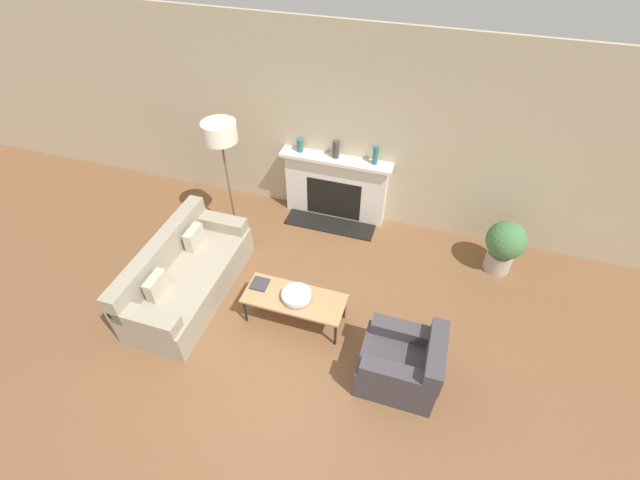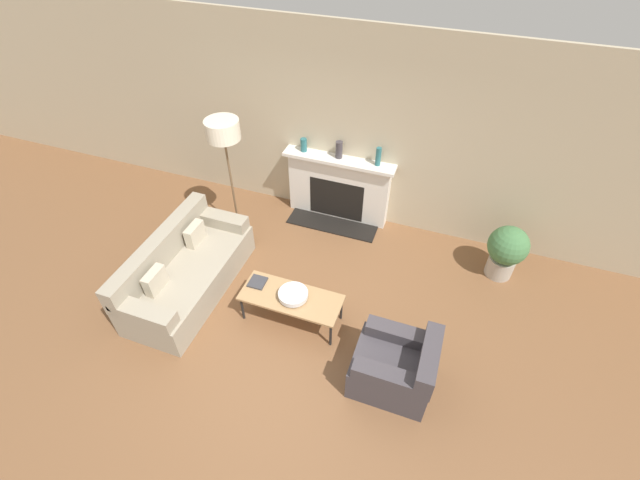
% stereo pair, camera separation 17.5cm
% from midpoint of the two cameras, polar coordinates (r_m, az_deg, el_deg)
% --- Properties ---
extents(ground_plane, '(18.00, 18.00, 0.00)m').
position_cam_midpoint_polar(ground_plane, '(5.36, -4.55, -12.80)').
color(ground_plane, brown).
extents(wall_back, '(18.00, 0.06, 2.90)m').
position_cam_midpoint_polar(wall_back, '(6.24, 4.47, 14.38)').
color(wall_back, '#BCAD8E').
rests_on(wall_back, ground_plane).
extents(fireplace, '(1.68, 0.59, 1.07)m').
position_cam_midpoint_polar(fireplace, '(6.63, 3.20, 6.83)').
color(fireplace, silver).
rests_on(fireplace, ground_plane).
extents(couch, '(0.88, 1.97, 0.82)m').
position_cam_midpoint_polar(couch, '(5.86, -16.67, -4.05)').
color(couch, '#9E937F').
rests_on(couch, ground_plane).
extents(armchair_near, '(0.84, 0.72, 0.76)m').
position_cam_midpoint_polar(armchair_near, '(4.86, 11.17, -16.28)').
color(armchair_near, '#423D42').
rests_on(armchair_near, ground_plane).
extents(coffee_table, '(1.23, 0.49, 0.42)m').
position_cam_midpoint_polar(coffee_table, '(5.22, -2.90, -7.82)').
color(coffee_table, tan).
rests_on(coffee_table, ground_plane).
extents(bowl, '(0.36, 0.36, 0.09)m').
position_cam_midpoint_polar(bowl, '(5.15, -2.62, -7.28)').
color(bowl, silver).
rests_on(bowl, coffee_table).
extents(book, '(0.21, 0.21, 0.02)m').
position_cam_midpoint_polar(book, '(5.37, -7.40, -5.60)').
color(book, '#38383D').
rests_on(book, coffee_table).
extents(floor_lamp, '(0.46, 0.46, 1.83)m').
position_cam_midpoint_polar(floor_lamp, '(5.89, -11.85, 13.24)').
color(floor_lamp, brown).
rests_on(floor_lamp, ground_plane).
extents(mantel_vase_left, '(0.10, 0.10, 0.20)m').
position_cam_midpoint_polar(mantel_vase_left, '(6.44, -1.39, 12.56)').
color(mantel_vase_left, '#28666B').
rests_on(mantel_vase_left, fireplace).
extents(mantel_vase_center_left, '(0.10, 0.10, 0.26)m').
position_cam_midpoint_polar(mantel_vase_center_left, '(6.28, 3.37, 11.92)').
color(mantel_vase_center_left, '#3D383D').
rests_on(mantel_vase_center_left, fireplace).
extents(mantel_vase_center_right, '(0.08, 0.08, 0.27)m').
position_cam_midpoint_polar(mantel_vase_center_right, '(6.16, 8.60, 10.94)').
color(mantel_vase_center_right, '#28666B').
rests_on(mantel_vase_center_right, fireplace).
extents(potted_plant, '(0.53, 0.53, 0.80)m').
position_cam_midpoint_polar(potted_plant, '(6.24, 24.37, -1.20)').
color(potted_plant, '#B2A899').
rests_on(potted_plant, ground_plane).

